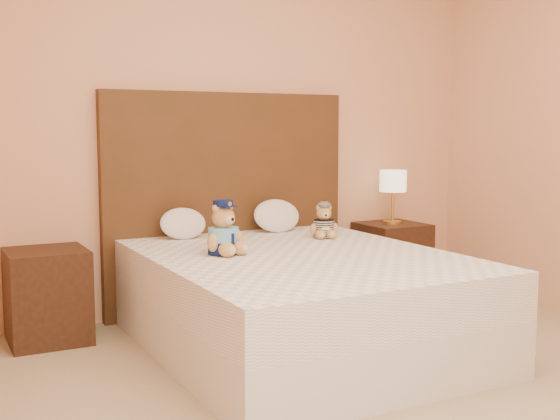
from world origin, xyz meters
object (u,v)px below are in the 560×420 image
object	(u,v)px
pillow_right	(277,214)
nightstand_right	(392,260)
pillow_left	(183,222)
teddy_police	(223,228)
bed	(299,301)
teddy_prisoner	(324,221)
lamp	(393,184)
nightstand_left	(47,296)

from	to	relation	value
pillow_right	nightstand_right	bearing A→B (deg)	-1.79
nightstand_right	pillow_left	size ratio (longest dim) A/B	1.80
teddy_police	pillow_right	bearing A→B (deg)	26.49
bed	nightstand_right	bearing A→B (deg)	32.62
bed	teddy_police	world-z (taller)	teddy_police
pillow_left	teddy_prisoner	bearing A→B (deg)	-25.29
lamp	teddy_police	size ratio (longest dim) A/B	1.32
nightstand_right	pillow_left	xyz separation A→B (m)	(-1.64, 0.03, 0.38)
pillow_left	bed	bearing A→B (deg)	-64.76
nightstand_left	pillow_right	size ratio (longest dim) A/B	1.61
lamp	teddy_police	bearing A→B (deg)	-159.24
lamp	pillow_right	distance (m)	0.98
nightstand_right	teddy_police	xyz separation A→B (m)	(-1.64, -0.62, 0.43)
bed	pillow_right	bearing A→B (deg)	70.85
teddy_police	pillow_left	size ratio (longest dim) A/B	0.99
teddy_prisoner	bed	bearing A→B (deg)	-115.12
pillow_right	lamp	bearing A→B (deg)	-1.79
pillow_left	nightstand_right	bearing A→B (deg)	-1.05
lamp	pillow_right	size ratio (longest dim) A/B	1.17
lamp	teddy_prisoner	xyz separation A→B (m)	(-0.82, -0.36, -0.19)
nightstand_left	pillow_right	distance (m)	1.59
bed	nightstand_left	distance (m)	1.48
nightstand_right	lamp	size ratio (longest dim) A/B	1.38
nightstand_left	lamp	distance (m)	2.56
bed	nightstand_left	bearing A→B (deg)	147.38
pillow_left	lamp	bearing A→B (deg)	-1.05
lamp	pillow_left	size ratio (longest dim) A/B	1.31
teddy_prisoner	pillow_right	distance (m)	0.42
teddy_police	pillow_right	distance (m)	0.94
bed	pillow_right	xyz separation A→B (m)	(0.29, 0.83, 0.40)
lamp	teddy_prisoner	size ratio (longest dim) A/B	1.82
nightstand_right	teddy_prisoner	xyz separation A→B (m)	(-0.82, -0.36, 0.38)
teddy_prisoner	pillow_left	size ratio (longest dim) A/B	0.72
lamp	teddy_prisoner	distance (m)	0.91
bed	teddy_prisoner	world-z (taller)	teddy_prisoner
lamp	pillow_left	distance (m)	1.65
nightstand_right	teddy_police	distance (m)	1.80
bed	pillow_right	size ratio (longest dim) A/B	5.84
nightstand_left	pillow_left	xyz separation A→B (m)	(0.86, 0.03, 0.38)
bed	pillow_left	bearing A→B (deg)	115.24
teddy_police	teddy_prisoner	xyz separation A→B (m)	(0.82, 0.26, -0.04)
pillow_right	nightstand_left	bearing A→B (deg)	-178.88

